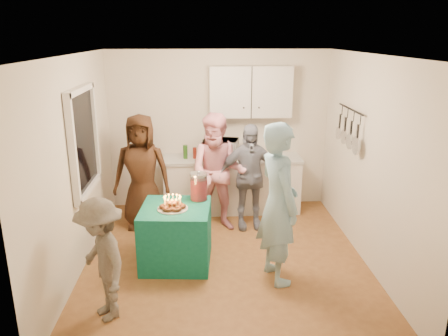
{
  "coord_description": "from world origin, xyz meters",
  "views": [
    {
      "loc": [
        -0.28,
        -5.09,
        2.83
      ],
      "look_at": [
        0.0,
        0.35,
        1.15
      ],
      "focal_mm": 35.0,
      "sensor_mm": 36.0,
      "label": 1
    }
  ],
  "objects_px": {
    "man_birthday": "(278,204)",
    "child_near_left": "(102,260)",
    "woman_back_right": "(249,177)",
    "party_table": "(176,235)",
    "woman_back_left": "(142,172)",
    "woman_back_center": "(218,173)",
    "counter": "(232,185)",
    "microwave": "(220,149)",
    "punch_jar": "(199,187)"
  },
  "relations": [
    {
      "from": "party_table",
      "to": "man_birthday",
      "type": "distance_m",
      "value": 1.41
    },
    {
      "from": "microwave",
      "to": "woman_back_center",
      "type": "bearing_deg",
      "value": -83.29
    },
    {
      "from": "microwave",
      "to": "woman_back_left",
      "type": "height_order",
      "value": "woman_back_left"
    },
    {
      "from": "party_table",
      "to": "microwave",
      "type": "bearing_deg",
      "value": 69.49
    },
    {
      "from": "woman_back_left",
      "to": "woman_back_right",
      "type": "xyz_separation_m",
      "value": [
        1.58,
        -0.12,
        -0.07
      ]
    },
    {
      "from": "counter",
      "to": "party_table",
      "type": "xyz_separation_m",
      "value": [
        -0.83,
        -1.72,
        -0.05
      ]
    },
    {
      "from": "party_table",
      "to": "counter",
      "type": "bearing_deg",
      "value": 64.24
    },
    {
      "from": "man_birthday",
      "to": "woman_back_center",
      "type": "bearing_deg",
      "value": 8.52
    },
    {
      "from": "counter",
      "to": "man_birthday",
      "type": "relative_size",
      "value": 1.15
    },
    {
      "from": "woman_back_center",
      "to": "woman_back_right",
      "type": "height_order",
      "value": "woman_back_center"
    },
    {
      "from": "counter",
      "to": "woman_back_left",
      "type": "relative_size",
      "value": 1.27
    },
    {
      "from": "party_table",
      "to": "punch_jar",
      "type": "bearing_deg",
      "value": 40.36
    },
    {
      "from": "man_birthday",
      "to": "woman_back_right",
      "type": "xyz_separation_m",
      "value": [
        -0.18,
        1.48,
        -0.16
      ]
    },
    {
      "from": "man_birthday",
      "to": "woman_back_right",
      "type": "bearing_deg",
      "value": -8.35
    },
    {
      "from": "counter",
      "to": "microwave",
      "type": "bearing_deg",
      "value": 180.0
    },
    {
      "from": "man_birthday",
      "to": "counter",
      "type": "bearing_deg",
      "value": -5.28
    },
    {
      "from": "child_near_left",
      "to": "woman_back_left",
      "type": "bearing_deg",
      "value": 146.27
    },
    {
      "from": "man_birthday",
      "to": "child_near_left",
      "type": "xyz_separation_m",
      "value": [
        -1.89,
        -0.66,
        -0.3
      ]
    },
    {
      "from": "party_table",
      "to": "child_near_left",
      "type": "bearing_deg",
      "value": -121.76
    },
    {
      "from": "microwave",
      "to": "child_near_left",
      "type": "relative_size",
      "value": 0.42
    },
    {
      "from": "man_birthday",
      "to": "child_near_left",
      "type": "height_order",
      "value": "man_birthday"
    },
    {
      "from": "counter",
      "to": "man_birthday",
      "type": "xyz_separation_m",
      "value": [
        0.38,
        -2.16,
        0.53
      ]
    },
    {
      "from": "punch_jar",
      "to": "woman_back_center",
      "type": "bearing_deg",
      "value": 69.83
    },
    {
      "from": "man_birthday",
      "to": "woman_back_right",
      "type": "height_order",
      "value": "man_birthday"
    },
    {
      "from": "counter",
      "to": "woman_back_right",
      "type": "distance_m",
      "value": 0.8
    },
    {
      "from": "microwave",
      "to": "party_table",
      "type": "xyz_separation_m",
      "value": [
        -0.64,
        -1.72,
        -0.68
      ]
    },
    {
      "from": "woman_back_left",
      "to": "woman_back_right",
      "type": "height_order",
      "value": "woman_back_left"
    },
    {
      "from": "man_birthday",
      "to": "woman_back_right",
      "type": "distance_m",
      "value": 1.5
    },
    {
      "from": "woman_back_right",
      "to": "child_near_left",
      "type": "height_order",
      "value": "woman_back_right"
    },
    {
      "from": "party_table",
      "to": "woman_back_center",
      "type": "height_order",
      "value": "woman_back_center"
    },
    {
      "from": "woman_back_right",
      "to": "party_table",
      "type": "bearing_deg",
      "value": -138.98
    },
    {
      "from": "man_birthday",
      "to": "child_near_left",
      "type": "relative_size",
      "value": 1.46
    },
    {
      "from": "woman_back_center",
      "to": "woman_back_right",
      "type": "xyz_separation_m",
      "value": [
        0.46,
        0.03,
        -0.08
      ]
    },
    {
      "from": "man_birthday",
      "to": "child_near_left",
      "type": "bearing_deg",
      "value": 93.8
    },
    {
      "from": "punch_jar",
      "to": "man_birthday",
      "type": "xyz_separation_m",
      "value": [
        0.92,
        -0.69,
        0.03
      ]
    },
    {
      "from": "microwave",
      "to": "punch_jar",
      "type": "xyz_separation_m",
      "value": [
        -0.35,
        -1.47,
        -0.13
      ]
    },
    {
      "from": "party_table",
      "to": "punch_jar",
      "type": "relative_size",
      "value": 2.5
    },
    {
      "from": "punch_jar",
      "to": "man_birthday",
      "type": "height_order",
      "value": "man_birthday"
    },
    {
      "from": "woman_back_left",
      "to": "child_near_left",
      "type": "bearing_deg",
      "value": -89.18
    },
    {
      "from": "microwave",
      "to": "punch_jar",
      "type": "height_order",
      "value": "microwave"
    },
    {
      "from": "punch_jar",
      "to": "man_birthday",
      "type": "relative_size",
      "value": 0.18
    },
    {
      "from": "child_near_left",
      "to": "party_table",
      "type": "bearing_deg",
      "value": 117.74
    },
    {
      "from": "child_near_left",
      "to": "punch_jar",
      "type": "bearing_deg",
      "value": 113.63
    },
    {
      "from": "punch_jar",
      "to": "child_near_left",
      "type": "height_order",
      "value": "child_near_left"
    },
    {
      "from": "party_table",
      "to": "child_near_left",
      "type": "relative_size",
      "value": 0.65
    },
    {
      "from": "woman_back_left",
      "to": "woman_back_right",
      "type": "distance_m",
      "value": 1.59
    },
    {
      "from": "man_birthday",
      "to": "microwave",
      "type": "bearing_deg",
      "value": -0.56
    },
    {
      "from": "punch_jar",
      "to": "woman_back_right",
      "type": "xyz_separation_m",
      "value": [
        0.73,
        0.79,
        -0.13
      ]
    },
    {
      "from": "woman_back_center",
      "to": "microwave",
      "type": "bearing_deg",
      "value": 94.55
    },
    {
      "from": "woman_back_left",
      "to": "woman_back_right",
      "type": "relative_size",
      "value": 1.08
    }
  ]
}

